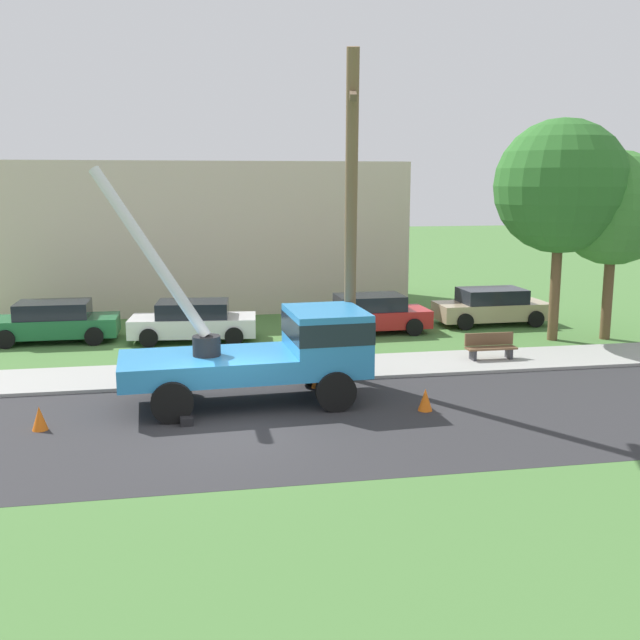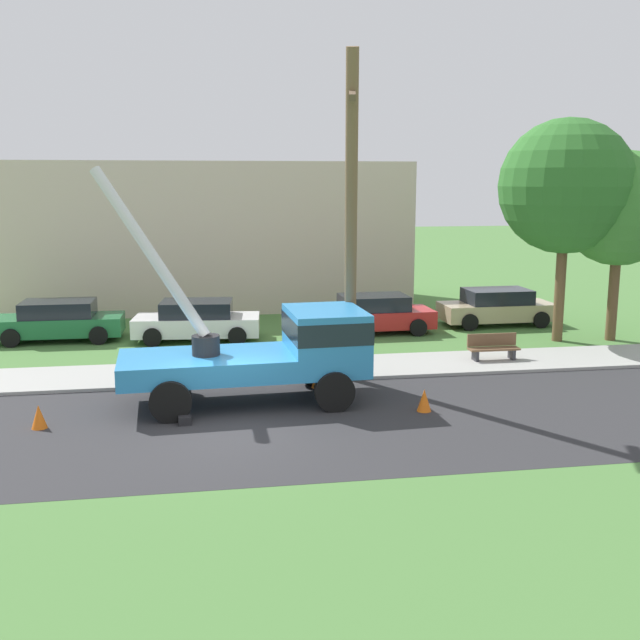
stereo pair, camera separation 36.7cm
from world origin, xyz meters
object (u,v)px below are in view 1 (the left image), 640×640
utility_truck (277,347)px  traffic_cone_curbside (318,378)px  parked_sedan_white (193,321)px  roadside_tree_far (561,187)px  leaning_utility_pole (351,222)px  traffic_cone_behind (40,418)px  parked_sedan_red (369,314)px  parked_sedan_tan (491,306)px  roadside_tree_near (614,208)px  park_bench (490,347)px  parked_sedan_green (54,322)px  traffic_cone_ahead (425,400)px

utility_truck → traffic_cone_curbside: utility_truck is taller
parked_sedan_white → roadside_tree_far: (12.63, -2.16, 4.69)m
traffic_cone_curbside → roadside_tree_far: size_ratio=0.07×
parked_sedan_white → roadside_tree_far: bearing=-9.7°
leaning_utility_pole → roadside_tree_far: size_ratio=1.14×
traffic_cone_behind → parked_sedan_red: size_ratio=0.13×
parked_sedan_red → parked_sedan_tan: same height
roadside_tree_near → park_bench: bearing=-155.5°
parked_sedan_white → parked_sedan_tan: 11.69m
leaning_utility_pole → traffic_cone_behind: leaning_utility_pole is taller
utility_truck → parked_sedan_red: utility_truck is taller
utility_truck → roadside_tree_near: (12.56, 5.43, 3.24)m
traffic_cone_curbside → parked_sedan_white: 7.53m
utility_truck → parked_sedan_green: (-6.85, 8.55, -0.70)m
traffic_cone_curbside → roadside_tree_near: size_ratio=0.08×
traffic_cone_behind → parked_sedan_green: (-1.22, 9.88, 0.43)m
traffic_cone_behind → roadside_tree_far: size_ratio=0.07×
traffic_cone_ahead → traffic_cone_curbside: same height
parked_sedan_red → roadside_tree_near: bearing=-18.0°
parked_sedan_red → roadside_tree_near: 9.35m
traffic_cone_curbside → roadside_tree_far: (9.38, 4.62, 5.12)m
traffic_cone_curbside → parked_sedan_green: parked_sedan_green is taller
roadside_tree_near → parked_sedan_green: bearing=170.9°
utility_truck → parked_sedan_tan: 13.05m
leaning_utility_pole → roadside_tree_far: (8.53, 4.89, 0.85)m
leaning_utility_pole → parked_sedan_tan: leaning_utility_pole is taller
parked_sedan_tan → parked_sedan_green: bearing=-179.2°
parked_sedan_green → roadside_tree_near: roadside_tree_near is taller
parked_sedan_red → traffic_cone_ahead: bearing=-95.9°
traffic_cone_behind → parked_sedan_white: size_ratio=0.12×
traffic_cone_behind → parked_sedan_tan: 18.31m
traffic_cone_behind → traffic_cone_curbside: (6.87, 2.33, 0.00)m
traffic_cone_behind → traffic_cone_curbside: 7.26m
parked_sedan_white → roadside_tree_far: size_ratio=0.59×
parked_sedan_red → utility_truck: bearing=-119.1°
parked_sedan_tan → utility_truck: bearing=-137.7°
parked_sedan_white → roadside_tree_near: 15.28m
traffic_cone_ahead → traffic_cone_behind: size_ratio=1.00×
park_bench → roadside_tree_near: size_ratio=0.24×
traffic_cone_curbside → parked_sedan_red: parked_sedan_red is taller
parked_sedan_white → roadside_tree_far: roadside_tree_far is taller
traffic_cone_behind → parked_sedan_tan: (15.27, 10.10, 0.43)m
parked_sedan_red → parked_sedan_tan: bearing=8.0°
utility_truck → leaning_utility_pole: leaning_utility_pole is taller
leaning_utility_pole → parked_sedan_green: size_ratio=2.00×
parked_sedan_red → roadside_tree_far: size_ratio=0.57×
parked_sedan_tan → park_bench: size_ratio=2.76×
utility_truck → park_bench: utility_truck is taller
parked_sedan_green → roadside_tree_far: bearing=-9.5°
parked_sedan_red → roadside_tree_near: (8.07, -2.62, 3.94)m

